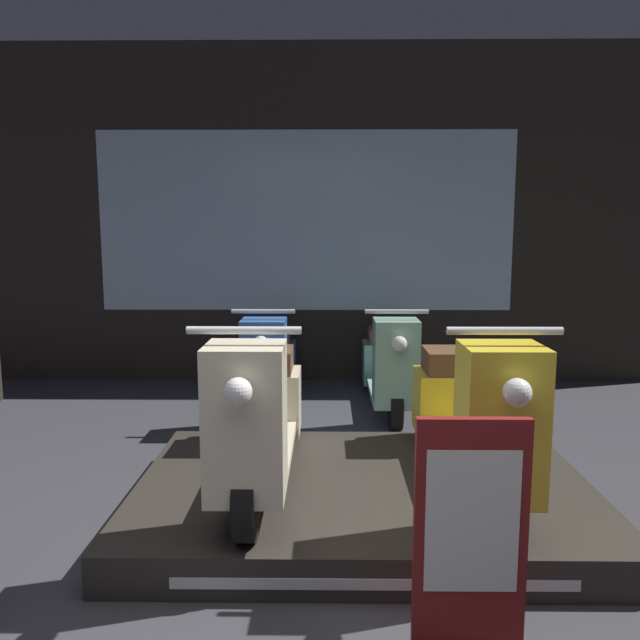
% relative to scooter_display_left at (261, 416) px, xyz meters
% --- Properties ---
extents(shop_wall_back, '(7.18, 0.09, 3.20)m').
position_rel_scooter_display_left_xyz_m(shop_wall_back, '(0.13, 3.02, 1.06)').
color(shop_wall_back, '#28231E').
rests_on(shop_wall_back, ground_plane).
extents(display_platform, '(2.32, 1.58, 0.19)m').
position_rel_scooter_display_left_xyz_m(display_platform, '(0.52, 0.03, -0.45)').
color(display_platform, '#2D2823').
rests_on(display_platform, ground_plane).
extents(scooter_display_left, '(0.46, 1.65, 0.90)m').
position_rel_scooter_display_left_xyz_m(scooter_display_left, '(0.00, 0.00, 0.00)').
color(scooter_display_left, black).
rests_on(scooter_display_left, display_platform).
extents(scooter_display_right, '(0.46, 1.65, 0.90)m').
position_rel_scooter_display_left_xyz_m(scooter_display_right, '(1.04, 0.00, 0.00)').
color(scooter_display_right, black).
rests_on(scooter_display_right, display_platform).
extents(scooter_backrow_0, '(0.46, 1.65, 0.90)m').
position_rel_scooter_display_left_xyz_m(scooter_backrow_0, '(-0.13, 2.01, -0.19)').
color(scooter_backrow_0, black).
rests_on(scooter_backrow_0, ground_plane).
extents(scooter_backrow_1, '(0.46, 1.65, 0.90)m').
position_rel_scooter_display_left_xyz_m(scooter_backrow_1, '(0.84, 2.01, -0.19)').
color(scooter_backrow_1, black).
rests_on(scooter_backrow_1, ground_plane).
extents(price_sign_board, '(0.39, 0.04, 0.85)m').
position_rel_scooter_display_left_xyz_m(price_sign_board, '(0.83, -1.01, -0.11)').
color(price_sign_board, maroon).
rests_on(price_sign_board, ground_plane).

